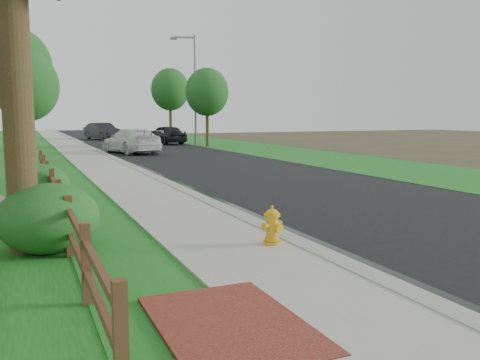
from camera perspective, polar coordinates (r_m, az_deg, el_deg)
name	(u,v)px	position (r m, az deg, el deg)	size (l,w,h in m)	color
ground	(341,281)	(7.85, 11.30, -11.02)	(120.00, 120.00, 0.00)	#3A321F
road	(140,145)	(42.13, -11.20, 3.85)	(8.00, 90.00, 0.02)	black
curb	(86,146)	(41.44, -16.90, 3.69)	(0.40, 90.00, 0.12)	gray
wet_gutter	(91,146)	(41.49, -16.41, 3.66)	(0.50, 90.00, 0.00)	black
sidewalk	(69,146)	(41.32, -18.69, 3.60)	(2.20, 90.00, 0.10)	#A1988C
grass_strip	(42,147)	(41.20, -21.32, 3.44)	(1.60, 90.00, 0.06)	#19591A
verge_far	(219,143)	(44.10, -2.39, 4.15)	(6.00, 90.00, 0.04)	#19591A
brick_patch	(230,327)	(6.01, -1.11, -16.17)	(1.60, 2.40, 0.11)	maroon
ranch_fence	(55,194)	(12.66, -20.03, -1.46)	(0.12, 16.92, 1.10)	#432916
fire_hydrant	(272,227)	(9.32, 3.64, -5.24)	(0.47, 0.38, 0.71)	orange
white_suv	(131,141)	(33.25, -12.13, 4.32)	(2.21, 5.45, 1.58)	silver
dark_car_mid	(165,135)	(43.34, -8.37, 5.06)	(1.86, 4.63, 1.58)	black
dark_car_far	(103,131)	(52.27, -15.18, 5.30)	(1.76, 5.05, 1.66)	black
streetlight	(193,84)	(41.17, -5.28, 10.72)	(1.97, 0.73, 8.68)	slate
shrub_b	(48,218)	(9.66, -20.71, -4.05)	(1.79, 1.79, 1.25)	#1D4B1B
shrub_c	(39,186)	(14.58, -21.67, -0.58)	(1.61, 1.61, 1.16)	#1D4B1B
tree_near_left	(26,86)	(27.59, -22.90, 9.69)	(3.18, 3.18, 5.63)	#372816
tree_mid_left	(17,66)	(38.63, -23.79, 11.60)	(4.66, 4.66, 8.33)	#372816
tree_mid_right	(207,92)	(39.41, -3.72, 9.82)	(3.32, 3.32, 6.02)	#372816
tree_far_right	(170,90)	(53.07, -7.85, 10.02)	(3.89, 3.89, 7.18)	#372816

